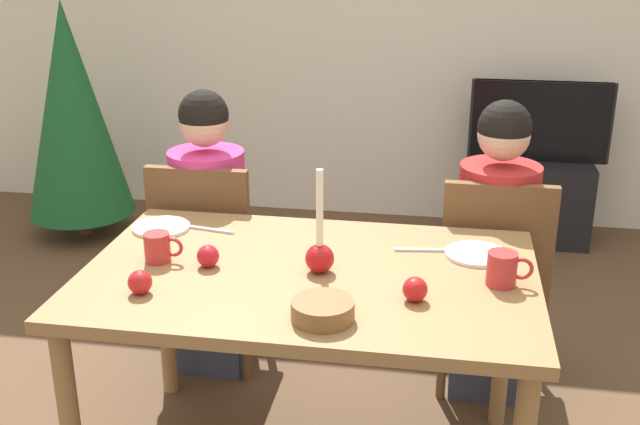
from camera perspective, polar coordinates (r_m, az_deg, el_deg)
name	(u,v)px	position (r m, az deg, el deg)	size (l,w,h in m)	color
back_wall	(388,7)	(4.78, 5.02, 14.89)	(6.40, 0.10, 2.60)	beige
dining_table	(309,295)	(2.43, -0.80, -6.12)	(1.40, 0.90, 0.75)	olive
chair_left	(208,253)	(3.15, -8.24, -3.00)	(0.40, 0.40, 0.90)	brown
chair_right	(493,273)	(3.02, 12.63, -4.39)	(0.40, 0.40, 0.90)	brown
person_left_child	(210,237)	(3.16, -8.11, -1.81)	(0.30, 0.30, 1.17)	#33384C
person_right_child	(494,256)	(3.03, 12.69, -3.14)	(0.30, 0.30, 1.17)	#33384C
tv_stand	(532,199)	(4.72, 15.38, 0.94)	(0.64, 0.40, 0.48)	black
tv	(540,121)	(4.59, 15.93, 6.48)	(0.79, 0.05, 0.46)	black
christmas_tree	(72,110)	(4.69, -17.82, 7.19)	(0.62, 0.62, 1.46)	brown
candle_centerpiece	(319,252)	(2.36, -0.04, -2.93)	(0.09, 0.09, 0.33)	red
plate_left	(161,227)	(2.78, -11.63, -1.07)	(0.20, 0.20, 0.01)	white
plate_right	(477,254)	(2.55, 11.48, -3.01)	(0.20, 0.20, 0.01)	white
mug_left	(158,247)	(2.50, -11.84, -2.53)	(0.13, 0.08, 0.09)	#B72D2D
mug_right	(503,268)	(2.35, 13.35, -4.04)	(0.14, 0.09, 0.10)	#B72D2D
fork_left	(210,230)	(2.73, -8.09, -1.25)	(0.18, 0.01, 0.01)	silver
fork_right	(422,250)	(2.56, 7.53, -2.76)	(0.18, 0.01, 0.01)	silver
bowl_walnuts	(323,310)	(2.10, 0.20, -7.22)	(0.17, 0.17, 0.05)	brown
apple_near_candle	(415,289)	(2.21, 7.02, -5.64)	(0.07, 0.07, 0.07)	red
apple_by_left_plate	(140,282)	(2.30, -13.14, -5.03)	(0.07, 0.07, 0.07)	red
apple_by_right_mug	(208,256)	(2.44, -8.26, -3.20)	(0.07, 0.07, 0.07)	red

